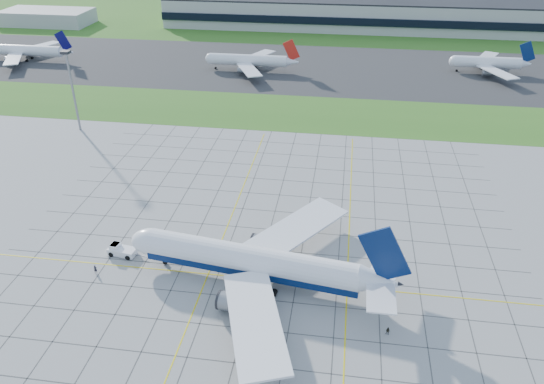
% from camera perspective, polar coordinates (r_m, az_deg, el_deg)
% --- Properties ---
extents(ground, '(1400.00, 1400.00, 0.00)m').
position_cam_1_polar(ground, '(109.19, -1.47, -8.65)').
color(ground, '#979892').
rests_on(ground, ground).
extents(grass_median, '(700.00, 35.00, 0.04)m').
position_cam_1_polar(grass_median, '(187.61, 3.20, 8.48)').
color(grass_median, '#30631C').
rests_on(grass_median, ground).
extents(asphalt_taxiway, '(700.00, 75.00, 0.04)m').
position_cam_1_polar(asphalt_taxiway, '(239.57, 4.52, 13.18)').
color(asphalt_taxiway, '#383838').
rests_on(asphalt_taxiway, ground).
extents(grass_far, '(700.00, 145.00, 0.04)m').
position_cam_1_polar(grass_far, '(346.33, 6.01, 18.25)').
color(grass_far, '#30631C').
rests_on(grass_far, ground).
extents(apron_markings, '(120.00, 130.00, 0.03)m').
position_cam_1_polar(apron_markings, '(117.90, -0.36, -5.36)').
color(apron_markings, '#474744').
rests_on(apron_markings, ground).
extents(terminal, '(260.00, 43.00, 15.80)m').
position_cam_1_polar(terminal, '(320.78, 13.35, 18.19)').
color(terminal, '#B7B7B2').
rests_on(terminal, ground).
extents(service_block, '(50.00, 25.00, 8.00)m').
position_cam_1_polar(service_block, '(348.41, -23.03, 16.93)').
color(service_block, '#B7B7B2').
rests_on(service_block, ground).
extents(light_mast, '(2.50, 2.50, 25.60)m').
position_cam_1_polar(light_mast, '(179.48, -20.80, 11.09)').
color(light_mast, gray).
rests_on(light_mast, ground).
extents(airliner, '(55.73, 56.09, 17.60)m').
position_cam_1_polar(airliner, '(104.16, -2.03, -7.48)').
color(airliner, white).
rests_on(airliner, ground).
extents(pushback_tug, '(8.87, 3.77, 2.44)m').
position_cam_1_polar(pushback_tug, '(117.94, -15.93, -6.04)').
color(pushback_tug, white).
rests_on(pushback_tug, ground).
extents(crew_near, '(0.74, 0.76, 1.76)m').
position_cam_1_polar(crew_near, '(114.35, -18.46, -7.88)').
color(crew_near, black).
rests_on(crew_near, ground).
extents(crew_far, '(0.95, 0.84, 1.62)m').
position_cam_1_polar(crew_far, '(97.66, 12.36, -14.42)').
color(crew_far, black).
rests_on(crew_far, ground).
extents(distant_jet_0, '(44.52, 42.66, 14.08)m').
position_cam_1_polar(distant_jet_0, '(274.30, -25.28, 13.62)').
color(distant_jet_0, white).
rests_on(distant_jet_0, ground).
extents(distant_jet_1, '(38.62, 42.66, 14.08)m').
position_cam_1_polar(distant_jet_1, '(234.08, -2.41, 13.98)').
color(distant_jet_1, white).
rests_on(distant_jet_1, ground).
extents(distant_jet_2, '(32.19, 42.66, 14.08)m').
position_cam_1_polar(distant_jet_2, '(248.25, 22.29, 12.77)').
color(distant_jet_2, white).
rests_on(distant_jet_2, ground).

